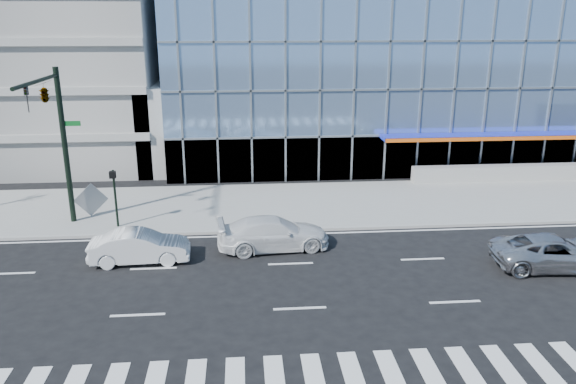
% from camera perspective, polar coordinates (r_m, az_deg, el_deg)
% --- Properties ---
extents(ground, '(160.00, 160.00, 0.00)m').
position_cam_1_polar(ground, '(25.09, 0.26, -7.30)').
color(ground, black).
rests_on(ground, ground).
extents(sidewalk, '(120.00, 8.00, 0.15)m').
position_cam_1_polar(sidewalk, '(32.49, -0.97, -1.29)').
color(sidewalk, gray).
rests_on(sidewalk, ground).
extents(theatre_building, '(42.00, 26.00, 15.00)m').
position_cam_1_polar(theatre_building, '(51.35, 13.81, 13.60)').
color(theatre_building, '#7BA0CE').
rests_on(theatre_building, ground).
extents(parking_garage, '(24.00, 24.00, 20.00)m').
position_cam_1_polar(parking_garage, '(51.93, -26.00, 15.20)').
color(parking_garage, gray).
rests_on(parking_garage, ground).
extents(ramp_block, '(6.00, 8.00, 6.00)m').
position_cam_1_polar(ramp_block, '(41.58, -10.26, 6.76)').
color(ramp_block, gray).
rests_on(ramp_block, ground).
extents(traffic_signal, '(1.14, 5.74, 8.00)m').
position_cam_1_polar(traffic_signal, '(29.04, -22.94, 7.49)').
color(traffic_signal, black).
rests_on(traffic_signal, sidewalk).
extents(ped_signal_post, '(0.30, 0.33, 3.00)m').
position_cam_1_polar(ped_signal_post, '(29.61, -17.22, 0.23)').
color(ped_signal_post, black).
rests_on(ped_signal_post, sidewalk).
extents(silver_suv, '(5.37, 2.80, 1.45)m').
position_cam_1_polar(silver_suv, '(27.03, 25.37, -5.55)').
color(silver_suv, silver).
rests_on(silver_suv, ground).
extents(white_suv, '(5.44, 2.68, 1.52)m').
position_cam_1_polar(white_suv, '(26.40, -1.50, -4.22)').
color(white_suv, white).
rests_on(white_suv, ground).
extents(white_sedan, '(4.45, 1.74, 1.44)m').
position_cam_1_polar(white_sedan, '(25.86, -14.82, -5.40)').
color(white_sedan, silver).
rests_on(white_sedan, ground).
extents(tilted_panel, '(1.68, 0.84, 1.83)m').
position_cam_1_polar(tilted_panel, '(32.00, -19.39, -0.73)').
color(tilted_panel, '#999999').
rests_on(tilted_panel, sidewalk).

